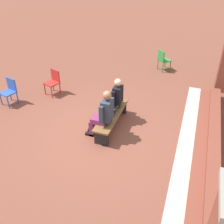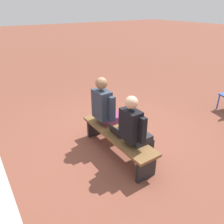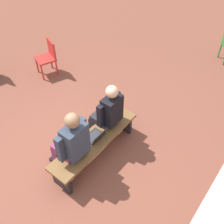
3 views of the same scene
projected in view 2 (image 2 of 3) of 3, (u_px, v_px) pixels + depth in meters
name	position (u px, v px, depth m)	size (l,w,h in m)	color
ground_plane	(112.00, 141.00, 4.52)	(60.00, 60.00, 0.00)	brown
bench	(117.00, 137.00, 3.99)	(1.80, 0.44, 0.45)	brown
person_student	(135.00, 130.00, 3.56)	(0.52, 0.66, 1.32)	#232328
person_adult	(107.00, 109.00, 4.19)	(0.57, 0.72, 1.39)	#7F2D5B
laptop	(117.00, 131.00, 3.90)	(0.32, 0.29, 0.21)	black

